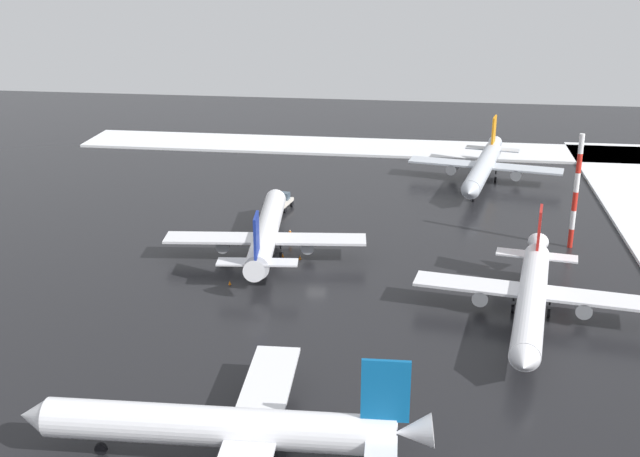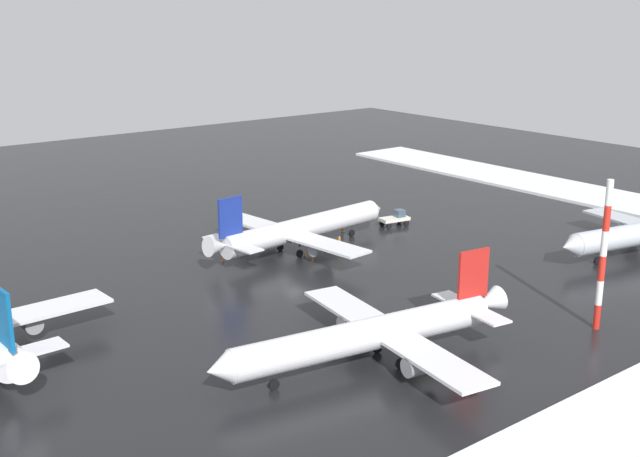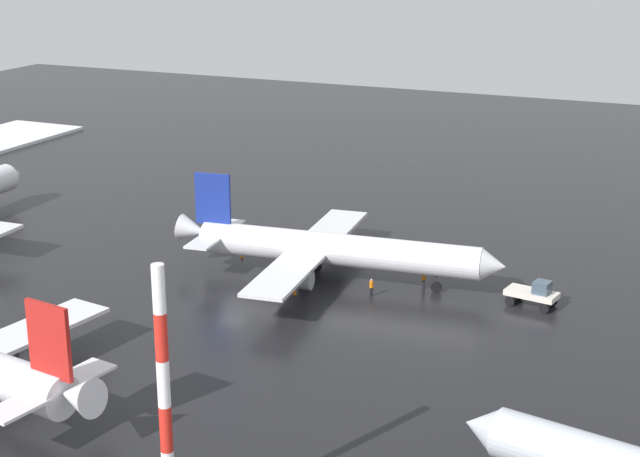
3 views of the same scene
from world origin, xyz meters
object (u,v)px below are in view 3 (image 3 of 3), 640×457
airplane_far_rear (330,249)px  pushback_tug (534,293)px  traffic_cone_wingtip_side (242,255)px  traffic_cone_mid_line (295,292)px  antenna_mast (165,406)px  ground_crew_by_nose_gear (424,279)px  traffic_cone_near_nose (310,284)px  ground_crew_mid_apron (371,286)px

airplane_far_rear → pushback_tug: (19.49, 1.27, -1.93)m
airplane_far_rear → pushback_tug: airplane_far_rear is taller
traffic_cone_wingtip_side → traffic_cone_mid_line: bearing=-37.8°
airplane_far_rear → traffic_cone_wingtip_side: size_ratio=59.59×
airplane_far_rear → antenna_mast: 42.73m
ground_crew_by_nose_gear → traffic_cone_near_nose: (-9.98, -3.91, -0.70)m
ground_crew_by_nose_gear → traffic_cone_mid_line: 12.27m
antenna_mast → traffic_cone_near_nose: (-9.15, 39.31, -7.84)m
traffic_cone_wingtip_side → traffic_cone_near_nose: bearing=-26.2°
ground_crew_by_nose_gear → traffic_cone_mid_line: size_ratio=3.11×
pushback_tug → ground_crew_mid_apron: bearing=-156.3°
ground_crew_by_nose_gear → traffic_cone_mid_line: (-10.46, -6.36, -0.70)m
antenna_mast → traffic_cone_mid_line: antenna_mast is taller
ground_crew_by_nose_gear → antenna_mast: 43.82m
ground_crew_by_nose_gear → traffic_cone_near_nose: bearing=-36.9°
ground_crew_mid_apron → traffic_cone_near_nose: 6.21m
airplane_far_rear → traffic_cone_near_nose: 3.89m
ground_crew_mid_apron → traffic_cone_mid_line: (-6.65, -2.50, -0.70)m
antenna_mast → traffic_cone_mid_line: (-9.63, 36.86, -7.84)m
airplane_far_rear → ground_crew_mid_apron: (5.18, -2.31, -2.24)m
pushback_tug → traffic_cone_wingtip_side: size_ratio=8.92×
traffic_cone_mid_line → traffic_cone_wingtip_side: bearing=142.2°
traffic_cone_mid_line → antenna_mast: bearing=-75.4°
airplane_far_rear → pushback_tug: 19.62m
ground_crew_by_nose_gear → traffic_cone_mid_line: bearing=-27.0°
airplane_far_rear → traffic_cone_near_nose: airplane_far_rear is taller
antenna_mast → traffic_cone_mid_line: 38.89m
traffic_cone_mid_line → airplane_far_rear: bearing=73.0°
antenna_mast → traffic_cone_mid_line: bearing=104.6°
airplane_far_rear → ground_crew_by_nose_gear: (8.99, 1.56, -2.24)m
airplane_far_rear → ground_crew_mid_apron: 6.10m
antenna_mast → traffic_cone_mid_line: size_ratio=29.52×
pushback_tug → antenna_mast: bearing=-95.1°
ground_crew_mid_apron → ground_crew_by_nose_gear: bearing=92.0°
traffic_cone_near_nose → antenna_mast: bearing=-76.9°
pushback_tug → ground_crew_by_nose_gear: 10.50m
pushback_tug → traffic_cone_near_nose: 20.82m
traffic_cone_mid_line → pushback_tug: bearing=16.2°
antenna_mast → traffic_cone_near_nose: size_ratio=29.52×
pushback_tug → ground_crew_mid_apron: 14.75m
airplane_far_rear → ground_crew_mid_apron: bearing=-29.9°
traffic_cone_mid_line → traffic_cone_near_nose: bearing=79.0°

